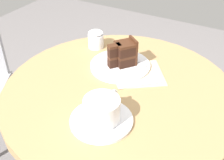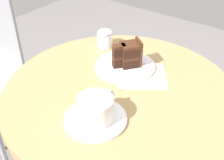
# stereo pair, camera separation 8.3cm
# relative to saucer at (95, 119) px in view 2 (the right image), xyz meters

# --- Properties ---
(cafe_table) EXTENTS (0.72, 0.72, 0.72)m
(cafe_table) POSITION_rel_saucer_xyz_m (0.16, 0.03, -0.13)
(cafe_table) COLOR #A37F51
(cafe_table) RESTS_ON ground
(saucer) EXTENTS (0.17, 0.17, 0.01)m
(saucer) POSITION_rel_saucer_xyz_m (0.00, 0.00, 0.00)
(saucer) COLOR white
(saucer) RESTS_ON cafe_table
(coffee_cup) EXTENTS (0.13, 0.10, 0.07)m
(coffee_cup) POSITION_rel_saucer_xyz_m (0.00, -0.00, 0.04)
(coffee_cup) COLOR white
(coffee_cup) RESTS_ON saucer
(teaspoon) EXTENTS (0.10, 0.06, 0.00)m
(teaspoon) POSITION_rel_saucer_xyz_m (-0.05, -0.03, 0.01)
(teaspoon) COLOR silver
(teaspoon) RESTS_ON saucer
(cake_plate) EXTENTS (0.20, 0.20, 0.01)m
(cake_plate) POSITION_rel_saucer_xyz_m (0.26, 0.08, 0.00)
(cake_plate) COLOR white
(cake_plate) RESTS_ON cafe_table
(cake_slice) EXTENTS (0.10, 0.09, 0.09)m
(cake_slice) POSITION_rel_saucer_xyz_m (0.27, 0.07, 0.05)
(cake_slice) COLOR black
(cake_slice) RESTS_ON cake_plate
(fork) EXTENTS (0.02, 0.14, 0.00)m
(fork) POSITION_rel_saucer_xyz_m (0.29, 0.05, 0.01)
(fork) COLOR silver
(fork) RESTS_ON cake_plate
(napkin) EXTENTS (0.22, 0.22, 0.00)m
(napkin) POSITION_rel_saucer_xyz_m (0.25, 0.01, -0.00)
(napkin) COLOR beige
(napkin) RESTS_ON cafe_table
(sugar_pot) EXTENTS (0.06, 0.06, 0.07)m
(sugar_pot) POSITION_rel_saucer_xyz_m (0.34, 0.23, 0.03)
(sugar_pot) COLOR white
(sugar_pot) RESTS_ON cafe_table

